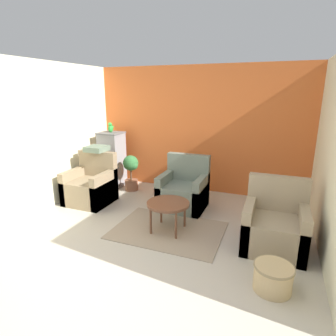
{
  "coord_description": "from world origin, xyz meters",
  "views": [
    {
      "loc": [
        1.58,
        -2.3,
        2.09
      ],
      "look_at": [
        0.0,
        1.66,
        0.91
      ],
      "focal_mm": 30.0,
      "sensor_mm": 36.0,
      "label": 1
    }
  ],
  "objects_px": {
    "armchair_right": "(275,227)",
    "potted_plant": "(131,170)",
    "armchair_middle": "(184,191)",
    "birdcage": "(112,160)",
    "coffee_table": "(168,205)",
    "parrot": "(111,128)",
    "wicker_basket": "(273,277)",
    "armchair_left": "(91,187)"
  },
  "relations": [
    {
      "from": "coffee_table",
      "to": "armchair_left",
      "type": "distance_m",
      "value": 1.88
    },
    {
      "from": "coffee_table",
      "to": "potted_plant",
      "type": "xyz_separation_m",
      "value": [
        -1.42,
        1.42,
        0.04
      ]
    },
    {
      "from": "potted_plant",
      "to": "armchair_left",
      "type": "bearing_deg",
      "value": -113.35
    },
    {
      "from": "armchair_middle",
      "to": "armchair_right",
      "type": "bearing_deg",
      "value": -28.44
    },
    {
      "from": "coffee_table",
      "to": "potted_plant",
      "type": "bearing_deg",
      "value": 135.08
    },
    {
      "from": "armchair_right",
      "to": "armchair_middle",
      "type": "distance_m",
      "value": 1.8
    },
    {
      "from": "armchair_middle",
      "to": "potted_plant",
      "type": "bearing_deg",
      "value": 160.68
    },
    {
      "from": "armchair_right",
      "to": "birdcage",
      "type": "bearing_deg",
      "value": 157.33
    },
    {
      "from": "armchair_right",
      "to": "potted_plant",
      "type": "bearing_deg",
      "value": 155.6
    },
    {
      "from": "parrot",
      "to": "potted_plant",
      "type": "xyz_separation_m",
      "value": [
        0.52,
        -0.11,
        -0.85
      ]
    },
    {
      "from": "armchair_left",
      "to": "potted_plant",
      "type": "relative_size",
      "value": 1.24
    },
    {
      "from": "coffee_table",
      "to": "birdcage",
      "type": "bearing_deg",
      "value": 141.79
    },
    {
      "from": "parrot",
      "to": "birdcage",
      "type": "bearing_deg",
      "value": -90.0
    },
    {
      "from": "armchair_right",
      "to": "armchair_middle",
      "type": "relative_size",
      "value": 1.0
    },
    {
      "from": "armchair_right",
      "to": "potted_plant",
      "type": "height_order",
      "value": "armchair_right"
    },
    {
      "from": "coffee_table",
      "to": "armchair_middle",
      "type": "xyz_separation_m",
      "value": [
        -0.07,
        0.94,
        -0.11
      ]
    },
    {
      "from": "coffee_table",
      "to": "parrot",
      "type": "bearing_deg",
      "value": 141.76
    },
    {
      "from": "birdcage",
      "to": "potted_plant",
      "type": "distance_m",
      "value": 0.55
    },
    {
      "from": "parrot",
      "to": "armchair_middle",
      "type": "bearing_deg",
      "value": -17.42
    },
    {
      "from": "birdcage",
      "to": "wicker_basket",
      "type": "bearing_deg",
      "value": -34.0
    },
    {
      "from": "armchair_left",
      "to": "armchair_middle",
      "type": "distance_m",
      "value": 1.78
    },
    {
      "from": "armchair_left",
      "to": "birdcage",
      "type": "distance_m",
      "value": 1.05
    },
    {
      "from": "wicker_basket",
      "to": "parrot",
      "type": "bearing_deg",
      "value": 145.98
    },
    {
      "from": "armchair_right",
      "to": "potted_plant",
      "type": "distance_m",
      "value": 3.23
    },
    {
      "from": "armchair_right",
      "to": "birdcage",
      "type": "relative_size",
      "value": 0.78
    },
    {
      "from": "parrot",
      "to": "potted_plant",
      "type": "height_order",
      "value": "parrot"
    },
    {
      "from": "coffee_table",
      "to": "potted_plant",
      "type": "relative_size",
      "value": 0.84
    },
    {
      "from": "potted_plant",
      "to": "wicker_basket",
      "type": "relative_size",
      "value": 1.81
    },
    {
      "from": "coffee_table",
      "to": "birdcage",
      "type": "xyz_separation_m",
      "value": [
        -1.94,
        1.53,
        0.18
      ]
    },
    {
      "from": "coffee_table",
      "to": "armchair_right",
      "type": "bearing_deg",
      "value": 3.24
    },
    {
      "from": "armchair_right",
      "to": "birdcage",
      "type": "height_order",
      "value": "birdcage"
    },
    {
      "from": "birdcage",
      "to": "parrot",
      "type": "relative_size",
      "value": 5.52
    },
    {
      "from": "coffee_table",
      "to": "parrot",
      "type": "height_order",
      "value": "parrot"
    },
    {
      "from": "birdcage",
      "to": "wicker_basket",
      "type": "xyz_separation_m",
      "value": [
        3.48,
        -2.35,
        -0.45
      ]
    },
    {
      "from": "armchair_middle",
      "to": "potted_plant",
      "type": "relative_size",
      "value": 1.24
    },
    {
      "from": "coffee_table",
      "to": "armchair_left",
      "type": "relative_size",
      "value": 0.68
    },
    {
      "from": "armchair_right",
      "to": "wicker_basket",
      "type": "bearing_deg",
      "value": -88.49
    },
    {
      "from": "armchair_left",
      "to": "parrot",
      "type": "bearing_deg",
      "value": 97.88
    },
    {
      "from": "potted_plant",
      "to": "armchair_middle",
      "type": "bearing_deg",
      "value": -19.32
    },
    {
      "from": "potted_plant",
      "to": "birdcage",
      "type": "bearing_deg",
      "value": 167.84
    },
    {
      "from": "parrot",
      "to": "wicker_basket",
      "type": "relative_size",
      "value": 0.52
    },
    {
      "from": "armchair_right",
      "to": "wicker_basket",
      "type": "height_order",
      "value": "armchair_right"
    }
  ]
}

